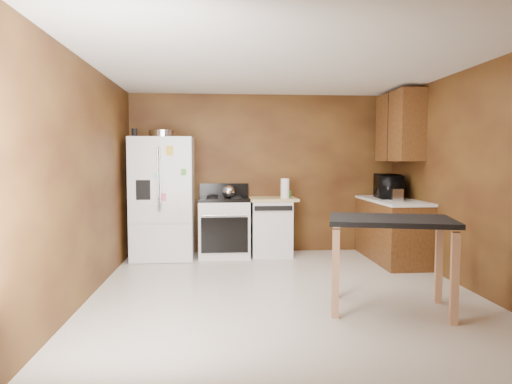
{
  "coord_description": "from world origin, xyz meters",
  "views": [
    {
      "loc": [
        -0.7,
        -4.98,
        1.47
      ],
      "look_at": [
        -0.24,
        0.85,
        1.06
      ],
      "focal_mm": 32.0,
      "sensor_mm": 36.0,
      "label": 1
    }
  ],
  "objects": [
    {
      "name": "wall_right",
      "position": [
        2.1,
        0.0,
        1.25
      ],
      "size": [
        0.0,
        4.5,
        4.5
      ],
      "primitive_type": "plane",
      "rotation": [
        1.57,
        0.0,
        -1.57
      ],
      "color": "brown",
      "rests_on": "ground"
    },
    {
      "name": "pen_cup",
      "position": [
        -1.92,
        1.72,
        1.86
      ],
      "size": [
        0.08,
        0.08,
        0.12
      ],
      "primitive_type": "cylinder",
      "color": "black",
      "rests_on": "refrigerator"
    },
    {
      "name": "microwave",
      "position": [
        1.81,
        1.64,
        1.06
      ],
      "size": [
        0.46,
        0.62,
        0.32
      ],
      "primitive_type": "imported",
      "rotation": [
        0.0,
        0.0,
        1.46
      ],
      "color": "black",
      "rests_on": "right_cabinets"
    },
    {
      "name": "floor",
      "position": [
        0.0,
        0.0,
        0.0
      ],
      "size": [
        4.5,
        4.5,
        0.0
      ],
      "primitive_type": "plane",
      "color": "beige",
      "rests_on": "ground"
    },
    {
      "name": "refrigerator",
      "position": [
        -1.55,
        1.86,
        0.9
      ],
      "size": [
        0.9,
        0.8,
        1.8
      ],
      "color": "white",
      "rests_on": "ground"
    },
    {
      "name": "green_canister",
      "position": [
        0.35,
        1.98,
        0.94
      ],
      "size": [
        0.13,
        0.13,
        0.1
      ],
      "primitive_type": "cylinder",
      "rotation": [
        0.0,
        0.0,
        -0.41
      ],
      "color": "green",
      "rests_on": "dishwasher"
    },
    {
      "name": "ceiling",
      "position": [
        0.0,
        0.0,
        2.5
      ],
      "size": [
        4.5,
        4.5,
        0.0
      ],
      "primitive_type": "plane",
      "rotation": [
        3.14,
        0.0,
        0.0
      ],
      "color": "white",
      "rests_on": "ground"
    },
    {
      "name": "toaster",
      "position": [
        1.74,
        1.15,
        0.99
      ],
      "size": [
        0.19,
        0.26,
        0.17
      ],
      "primitive_type": "cube",
      "rotation": [
        0.0,
        0.0,
        -0.19
      ],
      "color": "silver",
      "rests_on": "right_cabinets"
    },
    {
      "name": "island",
      "position": [
        0.95,
        -0.71,
        0.76
      ],
      "size": [
        1.32,
        1.04,
        0.91
      ],
      "color": "black",
      "rests_on": "ground"
    },
    {
      "name": "paper_towel",
      "position": [
        0.27,
        1.8,
        1.04
      ],
      "size": [
        0.16,
        0.16,
        0.3
      ],
      "primitive_type": "cylinder",
      "rotation": [
        0.0,
        0.0,
        0.26
      ],
      "color": "white",
      "rests_on": "dishwasher"
    },
    {
      "name": "wall_back",
      "position": [
        0.0,
        2.25,
        1.25
      ],
      "size": [
        4.2,
        0.0,
        4.2
      ],
      "primitive_type": "plane",
      "rotation": [
        1.57,
        0.0,
        0.0
      ],
      "color": "brown",
      "rests_on": "ground"
    },
    {
      "name": "right_cabinets",
      "position": [
        1.84,
        1.48,
        0.91
      ],
      "size": [
        0.63,
        1.58,
        2.45
      ],
      "color": "brown",
      "rests_on": "ground"
    },
    {
      "name": "wall_front",
      "position": [
        0.0,
        -2.25,
        1.25
      ],
      "size": [
        4.2,
        0.0,
        4.2
      ],
      "primitive_type": "plane",
      "rotation": [
        -1.57,
        0.0,
        0.0
      ],
      "color": "brown",
      "rests_on": "ground"
    },
    {
      "name": "roasting_pan",
      "position": [
        -1.54,
        1.83,
        1.85
      ],
      "size": [
        0.4,
        0.4,
        0.1
      ],
      "primitive_type": "cylinder",
      "color": "silver",
      "rests_on": "refrigerator"
    },
    {
      "name": "gas_range",
      "position": [
        -0.64,
        1.92,
        0.46
      ],
      "size": [
        0.76,
        0.68,
        1.1
      ],
      "color": "white",
      "rests_on": "ground"
    },
    {
      "name": "wall_left",
      "position": [
        -2.1,
        0.0,
        1.25
      ],
      "size": [
        0.0,
        4.5,
        4.5
      ],
      "primitive_type": "plane",
      "rotation": [
        1.57,
        0.0,
        1.57
      ],
      "color": "brown",
      "rests_on": "ground"
    },
    {
      "name": "dishwasher",
      "position": [
        0.08,
        1.95,
        0.45
      ],
      "size": [
        0.78,
        0.63,
        0.89
      ],
      "color": "white",
      "rests_on": "ground"
    },
    {
      "name": "kettle",
      "position": [
        -0.58,
        1.84,
        0.99
      ],
      "size": [
        0.19,
        0.19,
        0.19
      ],
      "primitive_type": "sphere",
      "color": "silver",
      "rests_on": "gas_range"
    }
  ]
}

